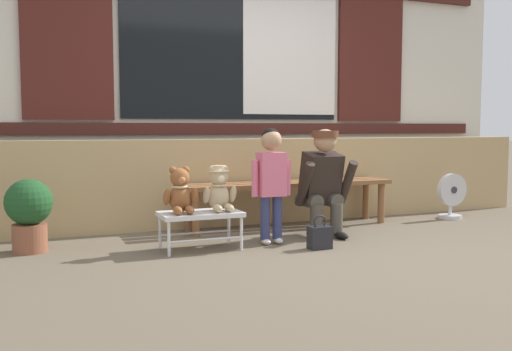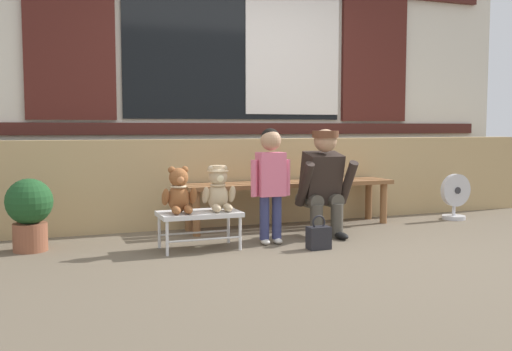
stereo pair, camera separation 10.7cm
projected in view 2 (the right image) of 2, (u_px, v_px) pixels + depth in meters
ground_plane at (314, 251)px, 4.50m from camera, size 60.00×60.00×0.00m
brick_low_wall at (250, 181)px, 5.79m from camera, size 6.61×0.25×0.85m
shop_facade at (234, 49)px, 6.15m from camera, size 6.75×0.26×3.61m
wooden_bench_long at (290, 189)px, 5.55m from camera, size 2.10×0.40×0.44m
small_display_bench at (199, 216)px, 4.54m from camera, size 0.64×0.36×0.30m
teddy_bear_plain at (179, 192)px, 4.47m from camera, size 0.28×0.26×0.36m
teddy_bear_with_hat at (218, 189)px, 4.58m from camera, size 0.28×0.27×0.36m
child_standing at (271, 173)px, 4.72m from camera, size 0.35×0.18×0.96m
adult_crouching at (324, 183)px, 5.04m from camera, size 0.50×0.49×0.95m
handbag_on_ground at (319, 237)px, 4.55m from camera, size 0.18×0.11×0.27m
potted_plant at (29, 210)px, 4.46m from camera, size 0.36×0.36×0.57m
floor_fan at (455, 197)px, 6.00m from camera, size 0.34×0.24×0.48m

